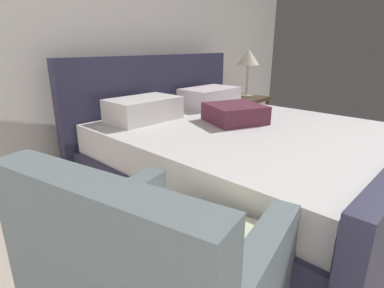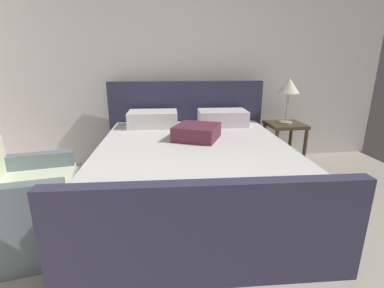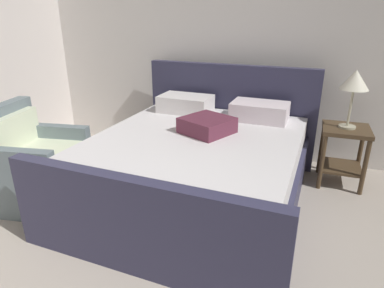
% 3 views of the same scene
% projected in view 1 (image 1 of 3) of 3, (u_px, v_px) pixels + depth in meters
% --- Properties ---
extents(wall_back, '(5.21, 0.12, 2.86)m').
position_uv_depth(wall_back, '(149.00, 21.00, 3.04)').
color(wall_back, silver).
rests_on(wall_back, ground).
extents(bed, '(2.05, 2.30, 1.11)m').
position_uv_depth(bed, '(239.00, 159.00, 2.43)').
color(bed, '#31304B').
rests_on(bed, ground).
extents(nightstand_right, '(0.44, 0.44, 0.60)m').
position_uv_depth(nightstand_right, '(245.00, 113.00, 3.79)').
color(nightstand_right, '#483622').
rests_on(nightstand_right, ground).
extents(table_lamp_right, '(0.26, 0.26, 0.56)m').
position_uv_depth(table_lamp_right, '(248.00, 59.00, 3.59)').
color(table_lamp_right, '#B7B293').
rests_on(table_lamp_right, nightstand_right).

